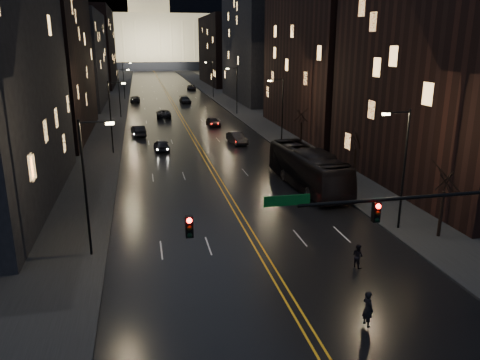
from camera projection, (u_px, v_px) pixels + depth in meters
ground at (302, 322)px, 23.36m from camera, size 900.00×900.00×0.00m
road at (164, 88)px, 145.38m from camera, size 20.00×320.00×0.02m
sidewalk_left at (117, 88)px, 142.58m from camera, size 8.00×320.00×0.16m
sidewalk_right at (208, 87)px, 148.15m from camera, size 8.00×320.00×0.16m
center_line at (164, 88)px, 145.38m from camera, size 0.62×320.00×0.01m
building_left_mid at (38, 39)px, 65.93m from camera, size 12.00×30.00×28.00m
building_left_far at (74, 59)px, 102.72m from camera, size 12.00×34.00×20.00m
building_left_dist at (93, 48)px, 147.21m from camera, size 12.00×40.00×24.00m
building_right_near at (452, 59)px, 42.93m from camera, size 12.00×26.00×24.00m
building_right_tall at (330, 4)px, 69.11m from camera, size 12.00×30.00×38.00m
building_right_mid at (260, 45)px, 110.23m from camera, size 12.00×34.00×26.00m
building_right_dist at (224, 50)px, 155.84m from camera, size 12.00×40.00×22.00m
capitol at (150, 36)px, 253.18m from camera, size 90.00×50.00×58.50m
traffic_signal at (420, 218)px, 23.10m from camera, size 17.29×0.45×7.00m
streetlamp_right_near at (402, 164)px, 33.47m from camera, size 2.13×0.25×9.00m
streetlamp_left_near at (88, 182)px, 29.17m from camera, size 2.13×0.25×9.00m
streetlamp_right_mid at (281, 109)px, 61.62m from camera, size 2.13×0.25×9.00m
streetlamp_left_mid at (112, 114)px, 57.33m from camera, size 2.13×0.25×9.00m
streetlamp_right_far at (236, 88)px, 89.78m from camera, size 2.13×0.25×9.00m
streetlamp_left_far at (120, 90)px, 85.49m from camera, size 2.13×0.25×9.00m
streetlamp_right_dist at (212, 77)px, 117.94m from camera, size 2.13×0.25×9.00m
streetlamp_left_dist at (124, 79)px, 113.64m from camera, size 2.13×0.25×9.00m
tree_right_near at (446, 177)px, 32.18m from camera, size 2.40×2.40×6.65m
tree_right_mid at (356, 138)px, 45.32m from camera, size 2.40×2.40×6.65m
tree_right_far at (302, 114)px, 60.34m from camera, size 2.40×2.40×6.65m
bus at (308, 168)px, 44.67m from camera, size 4.00×13.67×3.76m
oncoming_car_a at (162, 145)px, 60.07m from camera, size 2.06×4.60×1.53m
oncoming_car_b at (138, 131)px, 69.82m from camera, size 2.31×5.10×1.62m
oncoming_car_c at (164, 114)px, 86.77m from camera, size 2.70×5.67×1.56m
oncoming_car_d at (135, 99)px, 109.35m from camera, size 2.30×5.46×1.57m
receding_car_a at (237, 138)px, 64.45m from camera, size 2.30×5.00×1.59m
receding_car_b at (213, 122)px, 78.18m from camera, size 2.24×4.58×1.51m
receding_car_c at (185, 100)px, 107.55m from camera, size 2.54×5.48×1.55m
receding_car_d at (191, 87)px, 138.20m from camera, size 2.92×5.65×1.52m
pedestrian_a at (368, 309)px, 22.84m from camera, size 0.57×0.75×1.87m
pedestrian_b at (358, 256)px, 28.90m from camera, size 0.65×0.84×1.53m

